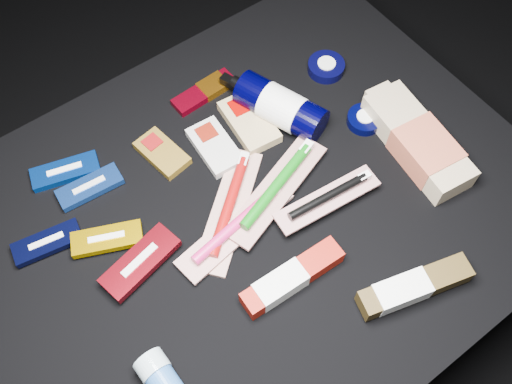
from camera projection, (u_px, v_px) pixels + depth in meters
ground at (253, 286)px, 1.33m from camera, size 3.00×3.00×0.00m
cloth_table at (253, 252)px, 1.15m from camera, size 0.98×0.78×0.40m
luna_bar_0 at (65, 171)px, 1.00m from camera, size 0.13×0.08×0.02m
luna_bar_1 at (90, 187)px, 0.99m from camera, size 0.12×0.05×0.01m
luna_bar_2 at (47, 243)px, 0.93m from camera, size 0.12×0.06×0.01m
luna_bar_3 at (107, 239)px, 0.93m from camera, size 0.12×0.09×0.02m
luna_bar_4 at (140, 262)px, 0.91m from camera, size 0.14×0.08×0.02m
clif_bar_0 at (161, 152)px, 1.02m from camera, size 0.07×0.11×0.02m
clif_bar_1 at (214, 145)px, 1.03m from camera, size 0.07×0.12×0.02m
clif_bar_2 at (248, 120)px, 1.05m from camera, size 0.08×0.13×0.02m
power_bar at (207, 90)px, 1.09m from camera, size 0.13×0.05×0.02m
lotion_bottle at (280, 107)px, 1.04m from camera, size 0.12×0.22×0.07m
cream_tin_upper at (326, 67)px, 1.12m from camera, size 0.07×0.07×0.02m
cream_tin_lower at (365, 119)px, 1.06m from camera, size 0.06×0.06×0.02m
bodywash_bottle at (418, 143)px, 1.01m from camera, size 0.11×0.25×0.05m
toothbrush_pack_0 at (230, 206)px, 0.97m from camera, size 0.22×0.19×0.03m
toothbrush_pack_1 at (237, 226)px, 0.94m from camera, size 0.23×0.09×0.03m
toothbrush_pack_2 at (277, 186)px, 0.97m from camera, size 0.24×0.13×0.03m
toothbrush_pack_3 at (329, 197)px, 0.95m from camera, size 0.19×0.06×0.02m
toothpaste_carton_red at (288, 280)px, 0.90m from camera, size 0.18×0.05×0.03m
toothpaste_carton_green at (410, 288)px, 0.88m from camera, size 0.19×0.09×0.04m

